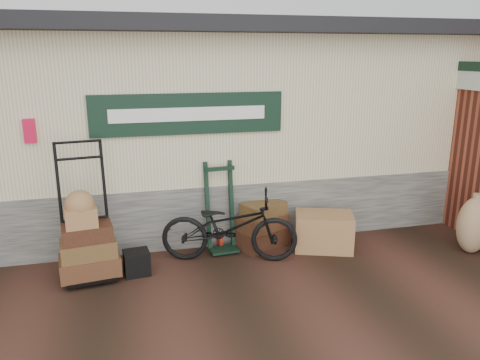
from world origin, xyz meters
name	(u,v)px	position (x,y,z in m)	size (l,w,h in m)	color
ground	(227,276)	(0.00, 0.00, 0.00)	(80.00, 80.00, 0.00)	black
station_building	(192,120)	(-0.01, 2.74, 1.61)	(14.40, 4.10, 3.20)	#4C4C47
porter_trolley	(84,209)	(-1.70, 0.51, 0.87)	(0.87, 0.65, 1.73)	black
green_barrow	(220,207)	(0.10, 0.85, 0.64)	(0.46, 0.39, 1.28)	black
suitcase_stack	(262,224)	(0.70, 0.83, 0.33)	(0.75, 0.47, 0.66)	#361A11
wicker_hamper	(324,231)	(1.54, 0.51, 0.26)	(0.81, 0.53, 0.53)	#925F3A
black_trunk	(137,263)	(-1.11, 0.33, 0.16)	(0.32, 0.27, 0.32)	black
bicycle	(229,223)	(0.14, 0.46, 0.53)	(1.84, 0.64, 1.07)	black
burlap_sack_left	(474,225)	(3.52, -0.13, 0.41)	(0.51, 0.43, 0.81)	#8E6B4C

